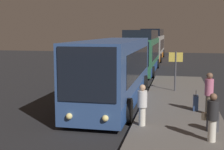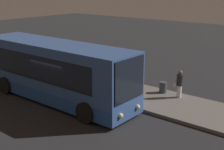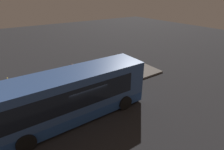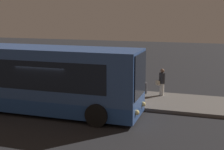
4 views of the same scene
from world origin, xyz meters
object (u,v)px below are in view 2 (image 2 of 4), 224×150
at_px(sign_post, 59,54).
at_px(suitcase, 119,80).
at_px(passenger_waiting, 131,70).
at_px(trash_bin, 163,87).
at_px(passenger_with_bags, 179,83).
at_px(bus_lead, 55,72).
at_px(passenger_boarding, 137,89).

bearing_deg(sign_post, suitcase, 11.78).
relative_size(passenger_waiting, sign_post, 0.77).
bearing_deg(sign_post, trash_bin, 10.41).
height_order(passenger_waiting, passenger_with_bags, passenger_waiting).
bearing_deg(sign_post, passenger_with_bags, 8.07).
xyz_separation_m(bus_lead, passenger_with_bags, (5.49, 4.26, -0.61)).
distance_m(passenger_with_bags, trash_bin, 1.23).
distance_m(passenger_waiting, suitcase, 0.99).
bearing_deg(passenger_waiting, passenger_boarding, -127.19).
distance_m(bus_lead, passenger_with_bags, 6.98).
relative_size(bus_lead, passenger_waiting, 5.75).
height_order(passenger_boarding, suitcase, passenger_boarding).
bearing_deg(bus_lead, trash_bin, 45.24).
xyz_separation_m(passenger_with_bags, trash_bin, (-1.10, 0.16, -0.52)).
height_order(sign_post, trash_bin, sign_post).
distance_m(suitcase, sign_post, 4.77).
xyz_separation_m(bus_lead, passenger_boarding, (4.25, 1.89, -0.61)).
bearing_deg(passenger_with_bags, sign_post, 59.50).
distance_m(passenger_waiting, trash_bin, 2.46).
height_order(bus_lead, passenger_boarding, bus_lead).
distance_m(suitcase, trash_bin, 2.96).
relative_size(passenger_with_bags, sign_post, 0.68).
bearing_deg(passenger_with_bags, passenger_waiting, 47.69).
xyz_separation_m(bus_lead, sign_post, (-3.07, 3.05, 0.08)).
bearing_deg(suitcase, sign_post, -168.22).
relative_size(bus_lead, trash_bin, 15.85).
xyz_separation_m(passenger_boarding, suitcase, (-2.80, 2.11, -0.51)).
xyz_separation_m(sign_post, trash_bin, (7.46, 1.37, -1.21)).
distance_m(passenger_with_bags, sign_post, 8.67).
xyz_separation_m(passenger_with_bags, suitcase, (-4.04, -0.27, -0.51)).
bearing_deg(trash_bin, bus_lead, -134.76).
relative_size(suitcase, sign_post, 0.39).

